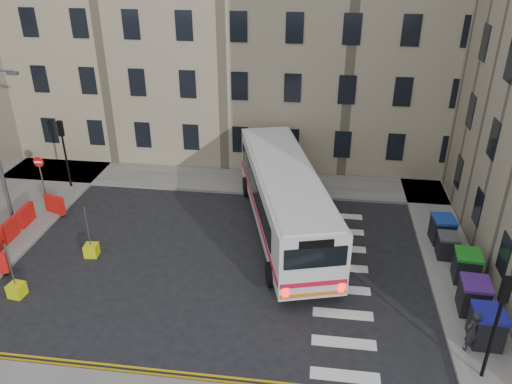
% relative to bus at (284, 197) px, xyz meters
% --- Properties ---
extents(ground, '(120.00, 120.00, 0.00)m').
position_rel_bus_xyz_m(ground, '(-1.09, -3.30, -1.96)').
color(ground, black).
rests_on(ground, ground).
extents(pavement_north, '(36.00, 3.20, 0.15)m').
position_rel_bus_xyz_m(pavement_north, '(-7.09, 5.30, -1.89)').
color(pavement_north, slate).
rests_on(pavement_north, ground).
extents(pavement_east, '(2.40, 26.00, 0.15)m').
position_rel_bus_xyz_m(pavement_east, '(7.91, 0.70, -1.89)').
color(pavement_east, slate).
rests_on(pavement_east, ground).
extents(terrace_north, '(38.30, 10.80, 17.20)m').
position_rel_bus_xyz_m(terrace_north, '(-8.09, 12.20, 6.66)').
color(terrace_north, gray).
rests_on(terrace_north, ground).
extents(traffic_light_east, '(0.28, 0.22, 4.10)m').
position_rel_bus_xyz_m(traffic_light_east, '(7.51, -8.80, 0.91)').
color(traffic_light_east, black).
rests_on(traffic_light_east, pavement_east).
extents(traffic_light_nw, '(0.28, 0.22, 4.10)m').
position_rel_bus_xyz_m(traffic_light_nw, '(-13.09, 3.20, 0.91)').
color(traffic_light_nw, black).
rests_on(traffic_light_nw, pavement_west).
extents(no_entry_north, '(0.60, 0.08, 3.00)m').
position_rel_bus_xyz_m(no_entry_north, '(-13.59, 1.20, 0.11)').
color(no_entry_north, '#595B5E').
rests_on(no_entry_north, pavement_west).
extents(roadworks_barriers, '(1.66, 6.26, 1.00)m').
position_rel_bus_xyz_m(roadworks_barriers, '(-12.93, -2.80, -1.31)').
color(roadworks_barriers, red).
rests_on(roadworks_barriers, pavement_west).
extents(bus, '(6.08, 12.76, 3.40)m').
position_rel_bus_xyz_m(bus, '(0.00, 0.00, 0.00)').
color(bus, silver).
rests_on(bus, ground).
extents(wheelie_bin_a, '(1.13, 1.29, 1.40)m').
position_rel_bus_xyz_m(wheelie_bin_a, '(8.00, -7.09, -1.11)').
color(wheelie_bin_a, black).
rests_on(wheelie_bin_a, pavement_east).
extents(wheelie_bin_b, '(1.18, 1.33, 1.39)m').
position_rel_bus_xyz_m(wheelie_bin_b, '(7.96, -5.36, -1.11)').
color(wheelie_bin_b, black).
rests_on(wheelie_bin_b, pavement_east).
extents(wheelie_bin_c, '(1.16, 1.31, 1.34)m').
position_rel_bus_xyz_m(wheelie_bin_c, '(8.18, -3.26, -1.13)').
color(wheelie_bin_c, black).
rests_on(wheelie_bin_c, pavement_east).
extents(wheelie_bin_d, '(0.94, 1.07, 1.14)m').
position_rel_bus_xyz_m(wheelie_bin_d, '(7.74, -1.53, -1.24)').
color(wheelie_bin_d, black).
rests_on(wheelie_bin_d, pavement_east).
extents(wheelie_bin_e, '(1.13, 1.28, 1.31)m').
position_rel_bus_xyz_m(wheelie_bin_e, '(7.76, -0.22, -1.15)').
color(wheelie_bin_e, black).
rests_on(wheelie_bin_e, pavement_east).
extents(pedestrian, '(0.73, 0.65, 1.68)m').
position_rel_bus_xyz_m(pedestrian, '(7.34, -7.59, -0.97)').
color(pedestrian, black).
rests_on(pedestrian, pavement_east).
extents(bollard_yellow, '(0.65, 0.65, 0.60)m').
position_rel_bus_xyz_m(bollard_yellow, '(-8.82, -3.48, -1.66)').
color(bollard_yellow, '#C8CF0B').
rests_on(bollard_yellow, ground).
extents(bollard_chevron, '(0.67, 0.67, 0.60)m').
position_rel_bus_xyz_m(bollard_chevron, '(-10.66, -6.74, -1.66)').
color(bollard_chevron, '#CBCF0C').
rests_on(bollard_chevron, ground).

